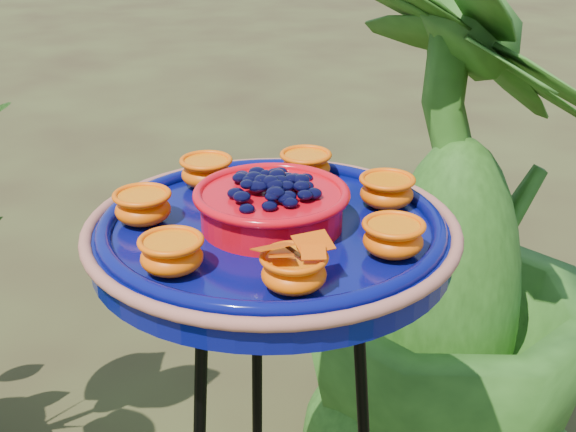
% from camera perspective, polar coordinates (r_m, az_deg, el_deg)
% --- Properties ---
extents(feeder_dish, '(0.44, 0.44, 0.10)m').
position_cam_1_polar(feeder_dish, '(0.93, -1.16, -0.83)').
color(feeder_dish, '#070B54').
rests_on(feeder_dish, tripod_stand).
extents(shrub_back_right, '(0.75, 0.75, 1.11)m').
position_cam_1_polar(shrub_back_right, '(1.61, 11.64, -1.89)').
color(shrub_back_right, '#214713').
rests_on(shrub_back_right, ground).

